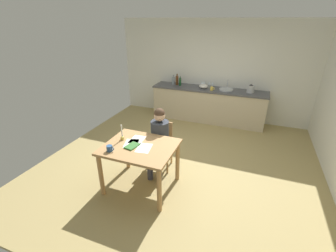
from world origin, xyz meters
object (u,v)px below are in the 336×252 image
Objects in this scene: dining_table at (140,153)px; wine_glass_back_right at (202,82)px; bottle_vinegar at (177,80)px; stovetop_kettle at (251,89)px; chair_at_table at (161,143)px; bottle_oil at (173,80)px; person_seated at (159,137)px; book_magazine at (132,146)px; coffee_mug at (110,148)px; sink_unit at (226,89)px; mixing_bowl at (204,86)px; bottle_wine_red at (180,82)px; wine_glass_near_sink at (213,83)px; wine_glass_by_kettle at (209,83)px; candlestick at (122,136)px; wine_glass_back_left at (204,83)px; teacup_on_counter at (212,89)px.

wine_glass_back_right is (0.17, 3.33, 0.35)m from dining_table.
bottle_vinegar is 1.96m from stovetop_kettle.
bottle_oil reaches higher than chair_at_table.
book_magazine is at bearing -106.77° from person_seated.
chair_at_table is 1.13m from coffee_mug.
coffee_mug is at bearing -124.75° from book_magazine.
sink_unit reaches higher than mixing_bowl.
dining_table is 3.69× the size of bottle_vinegar.
bottle_wine_red reaches higher than sink_unit.
book_magazine is 0.75× the size of bottle_vinegar.
chair_at_table is 5.60× the size of wine_glass_near_sink.
sink_unit is 0.70m from wine_glass_back_right.
bottle_vinegar is (-0.42, 3.32, 0.24)m from book_magazine.
wine_glass_near_sink is 0.29m from wine_glass_back_right.
coffee_mug is 0.81× the size of wine_glass_by_kettle.
candlestick reaches higher than book_magazine.
chair_at_table is 2.60m from bottle_wine_red.
coffee_mug is (-0.43, -0.85, 0.15)m from person_seated.
bottle_oil is at bearing 178.52° from bottle_vinegar.
candlestick is 1.17× the size of book_magazine.
wine_glass_by_kettle is at bearing 163.06° from sink_unit.
chair_at_table is 3.44× the size of bottle_wine_red.
chair_at_table is at bearing -93.54° from wine_glass_back_left.
bottle_oil is 1.16m from teacup_on_counter.
mixing_bowl is (0.89, -0.09, -0.06)m from bottle_oil.
bottle_vinegar reaches higher than dining_table.
stovetop_kettle is at bearing 9.13° from teacup_on_counter.
bottle_vinegar reaches higher than teacup_on_counter.
bottle_wine_red reaches higher than mixing_bowl.
teacup_on_counter is at bearing 75.74° from coffee_mug.
stovetop_kettle reaches higher than teacup_on_counter.
coffee_mug is at bearing -117.08° from stovetop_kettle.
bottle_wine_red reaches higher than wine_glass_back_left.
mixing_bowl is at bearing 150.92° from teacup_on_counter.
sink_unit is at bearing 84.69° from book_magazine.
person_seated reaches higher than wine_glass_back_right.
wine_glass_back_left is (-0.02, 0.16, 0.06)m from mixing_bowl.
sink_unit is 1.55× the size of mixing_bowl.
sink_unit is 0.59m from mixing_bowl.
wine_glass_by_kettle is (0.28, 2.78, 0.33)m from person_seated.
sink_unit is at bearing 24.24° from teacup_on_counter.
coffee_mug is at bearing -87.14° from bottle_vinegar.
wine_glass_back_right is (-0.67, 0.15, 0.09)m from sink_unit.
wine_glass_near_sink reaches higher than teacup_on_counter.
bottle_vinegar reaches higher than coffee_mug.
wine_glass_near_sink is 1.34× the size of teacup_on_counter.
stovetop_kettle is (1.35, 2.63, 0.32)m from person_seated.
candlestick is 3.35m from wine_glass_near_sink.
dining_table is 3.37m from wine_glass_by_kettle.
chair_at_table is 5.60× the size of wine_glass_by_kettle.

